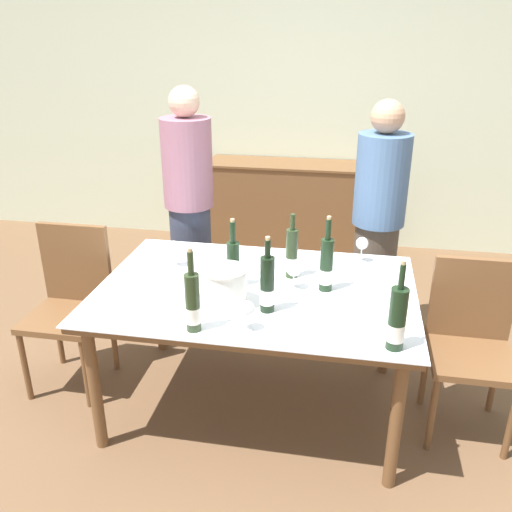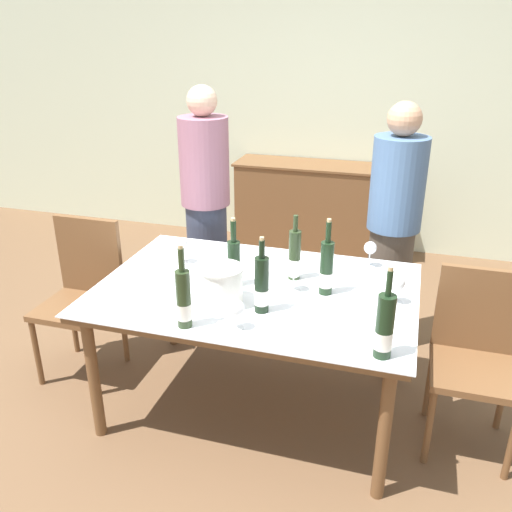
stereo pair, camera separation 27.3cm
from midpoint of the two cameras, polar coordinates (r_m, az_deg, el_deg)
ground_plane at (r=3.21m, az=-2.53°, el=-15.37°), size 12.00×12.00×0.00m
back_wall at (r=5.17m, az=4.00°, el=16.46°), size 8.00×0.10×2.80m
sideboard_cabinet at (r=5.12m, az=1.79°, el=5.18°), size 1.48×0.46×0.84m
dining_table at (r=2.84m, az=-2.76°, el=-4.62°), size 1.63×1.12×0.74m
ice_bucket at (r=2.61m, az=-6.26°, el=-3.22°), size 0.22×0.22×0.19m
wine_bottle_0 at (r=2.74m, az=4.60°, el=-1.08°), size 0.07×0.07×0.40m
wine_bottle_1 at (r=2.53m, az=-1.89°, el=-3.20°), size 0.07×0.07×0.38m
wine_bottle_2 at (r=2.41m, az=-9.94°, el=-4.99°), size 0.07×0.07×0.39m
wine_bottle_3 at (r=2.29m, az=11.33°, el=-6.75°), size 0.08×0.08×0.40m
wine_bottle_4 at (r=2.78m, az=-5.23°, el=-0.97°), size 0.07×0.07×0.37m
wine_bottle_5 at (r=2.88m, az=1.08°, el=0.09°), size 0.07×0.07×0.36m
wine_glass_0 at (r=3.11m, az=8.65°, el=1.15°), size 0.07×0.07×0.15m
wine_glass_1 at (r=2.74m, az=11.78°, el=-2.29°), size 0.08×0.08×0.15m
wine_glass_2 at (r=2.75m, az=1.18°, el=-1.57°), size 0.08×0.08×0.15m
wine_glass_3 at (r=3.07m, az=-11.17°, el=0.73°), size 0.08×0.08×0.15m
wine_glass_4 at (r=2.40m, az=-4.26°, el=-5.79°), size 0.08×0.08×0.14m
chair_left_end at (r=3.38m, az=-21.10°, el=-4.04°), size 0.42×0.42×0.95m
chair_right_end at (r=2.97m, az=19.28°, el=-8.02°), size 0.42×0.42×0.91m
person_host at (r=3.71m, az=-9.11°, el=4.53°), size 0.33×0.33×1.66m
person_guest_left at (r=3.54m, az=10.53°, el=2.98°), size 0.33×0.33×1.60m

